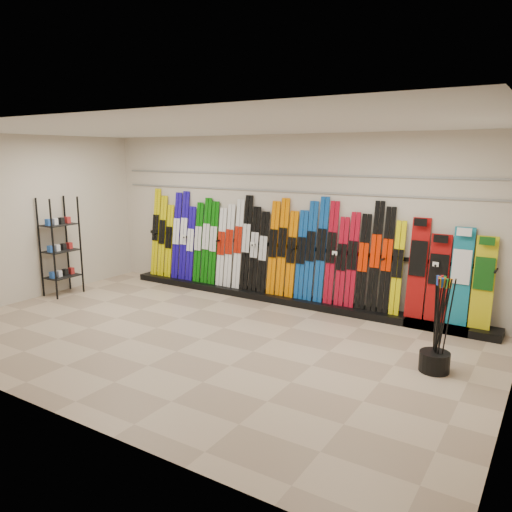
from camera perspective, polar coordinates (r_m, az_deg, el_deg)
The scene contains 12 objects.
floor at distance 7.43m, azimuth -6.23°, elevation -9.40°, with size 8.00×8.00×0.00m, color gray.
back_wall at distance 9.11m, azimuth 3.33°, elevation 4.28°, with size 8.00×8.00×0.00m, color beige.
left_wall at distance 10.01m, azimuth -24.80°, elevation 3.89°, with size 5.00×5.00×0.00m, color beige.
ceiling at distance 6.95m, azimuth -6.78°, elevation 14.36°, with size 8.00×8.00×0.00m, color silver.
ski_rack_base at distance 9.11m, azimuth 3.81°, elevation -4.99°, with size 8.00×0.40×0.12m, color black.
skis at distance 9.29m, azimuth 0.36°, elevation 0.98°, with size 5.37×0.26×1.82m.
snowboards at distance 8.11m, azimuth 21.19°, elevation -2.15°, with size 1.25×0.24×1.57m.
accessory_rack at distance 10.16m, azimuth -21.44°, elevation 1.02°, with size 0.40×0.60×1.87m, color black.
pole_bin at distance 6.70m, azimuth 19.71°, elevation -11.30°, with size 0.37×0.37×0.25m, color black.
ski_poles at distance 6.57m, azimuth 20.18°, elevation -7.27°, with size 0.25×0.23×1.18m.
slatwall_rail_0 at distance 9.04m, azimuth 3.31°, elevation 7.41°, with size 7.60×0.02×0.03m, color gray.
slatwall_rail_1 at distance 9.02m, azimuth 3.33°, elevation 9.31°, with size 7.60×0.02×0.03m, color gray.
Camera 1 is at (4.33, -5.43, 2.65)m, focal length 35.00 mm.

